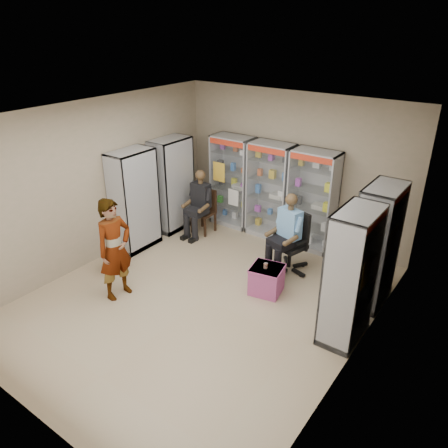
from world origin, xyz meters
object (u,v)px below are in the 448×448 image
Objects in this scene: seated_shopkeeper at (290,236)px; woven_stool_a at (346,287)px; cabinet_back_right at (312,201)px; wooden_chair at (203,212)px; cabinet_back_mid at (270,191)px; cabinet_left_far at (172,185)px; cabinet_back_left at (233,181)px; cabinet_right_near at (350,277)px; pink_trunk at (267,280)px; cabinet_left_near at (134,201)px; woven_stool_b at (114,261)px; office_chair at (290,243)px; standing_man at (115,249)px; cabinet_right_far at (376,246)px.

seated_shopkeeper reaches higher than woven_stool_a.
seated_shopkeeper is at bearing -84.27° from cabinet_back_right.
cabinet_back_right reaches higher than wooden_chair.
cabinet_back_mid is 1.00× the size of cabinet_left_far.
cabinet_back_left and cabinet_back_right have the same top height.
woven_stool_a is (-0.33, 0.95, -0.81)m from cabinet_right_near.
cabinet_left_near is at bearing -178.03° from pink_trunk.
seated_shopkeeper is at bearing -9.39° from wooden_chair.
cabinet_back_left is 3.54m from woven_stool_a.
cabinet_left_near is at bearing -0.00° from cabinet_left_far.
cabinet_back_left reaches higher than woven_stool_a.
woven_stool_b is at bearing 9.32° from cabinet_left_far.
office_chair is 3.08m from standing_man.
cabinet_right_near is 4.27m from woven_stool_b.
pink_trunk is at bearing -150.68° from woven_stool_a.
cabinet_right_near is at bearing 87.43° from cabinet_left_near.
wooden_chair reaches higher than pink_trunk.
cabinet_right_far is 4.00× the size of pink_trunk.
cabinet_left_far is 2.70m from standing_man.
cabinet_right_far is 5.24× the size of woven_stool_a.
cabinet_left_far reaches higher than pink_trunk.
wooden_chair is (-0.25, -0.73, -0.53)m from cabinet_back_left.
cabinet_back_left is 1.00× the size of cabinet_back_right.
woven_stool_b is at bearing -156.39° from woven_stool_a.
office_chair reaches higher than woven_stool_b.
cabinet_back_right is at bearing 108.19° from cabinet_left_far.
cabinet_left_near is at bearing 101.41° from cabinet_right_far.
seated_shopkeeper is (0.11, -1.10, -0.28)m from cabinet_back_right.
cabinet_right_near is 1.40× the size of seated_shopkeeper.
office_chair is 3.24m from woven_stool_b.
woven_stool_a is at bearing -29.63° from cabinet_back_mid.
standing_man is at bearing 123.73° from cabinet_right_far.
cabinet_left_far is at bearing 87.43° from cabinet_right_far.
cabinet_right_far is at bearing 12.85° from office_chair.
cabinet_back_left and cabinet_right_far have the same top height.
cabinet_back_mid and cabinet_right_near have the same top height.
cabinet_back_right reaches higher than seated_shopkeeper.
woven_stool_b is (-3.80, -1.66, -0.01)m from woven_stool_a.
cabinet_back_mid is 1.40× the size of seated_shopkeeper.
cabinet_right_near is 4.65m from cabinet_left_far.
cabinet_back_left is at bearing 71.10° from wooden_chair.
seated_shopkeeper is at bearing 171.59° from woven_stool_a.
cabinet_right_near reaches higher than seated_shopkeeper.
cabinet_left_far reaches higher than office_chair.
cabinet_back_mid is 1.56m from seated_shopkeeper.
cabinet_left_near is (-4.46, 0.20, 0.00)m from cabinet_right_near.
woven_stool_b is (-2.61, -1.84, -0.54)m from seated_shopkeeper.
cabinet_right_near is 1.00× the size of cabinet_left_far.
seated_shopkeeper is at bearing 53.46° from cabinet_right_near.
cabinet_back_right is 4.00× the size of pink_trunk.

